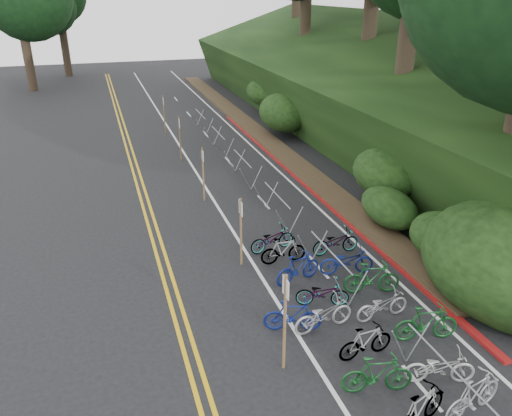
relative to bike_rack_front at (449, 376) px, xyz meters
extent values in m
plane|color=black|center=(-3.27, 2.62, -0.84)|extent=(120.00, 120.00, 0.00)
cube|color=gold|center=(-5.42, 12.62, -0.84)|extent=(0.12, 80.00, 0.01)
cube|color=gold|center=(-5.12, 12.62, -0.84)|extent=(0.12, 80.00, 0.01)
cube|color=silver|center=(-2.27, 12.62, -0.84)|extent=(0.12, 80.00, 0.01)
cube|color=silver|center=(1.93, 12.62, -0.84)|extent=(0.12, 80.00, 0.01)
cube|color=silver|center=(-0.17, 0.62, -0.84)|extent=(0.10, 1.60, 0.01)
cube|color=silver|center=(-0.17, 6.62, -0.84)|extent=(0.10, 1.60, 0.01)
cube|color=silver|center=(-0.17, 12.62, -0.84)|extent=(0.10, 1.60, 0.01)
cube|color=silver|center=(-0.17, 18.62, -0.84)|extent=(0.10, 1.60, 0.01)
cube|color=silver|center=(-0.17, 24.62, -0.84)|extent=(0.10, 1.60, 0.01)
cube|color=silver|center=(-0.17, 30.62, -0.84)|extent=(0.10, 1.60, 0.01)
cube|color=silver|center=(-0.17, 36.62, -0.84)|extent=(0.10, 1.60, 0.01)
cube|color=maroon|center=(2.43, 14.62, -0.79)|extent=(0.25, 28.00, 0.10)
cube|color=black|center=(10.23, 24.62, 1.96)|extent=(12.32, 44.00, 9.11)
cube|color=#382819|center=(3.13, 24.62, -0.76)|extent=(1.40, 44.00, 0.16)
ellipsoid|color=#284C19|center=(3.93, 5.62, 0.20)|extent=(2.00, 2.80, 1.60)
ellipsoid|color=#284C19|center=(4.73, 10.62, 0.71)|extent=(2.60, 3.64, 2.08)
ellipsoid|color=#284C19|center=(5.93, 16.62, 1.15)|extent=(2.20, 3.08, 1.76)
ellipsoid|color=#284C19|center=(4.53, 22.62, 0.72)|extent=(3.00, 4.20, 2.40)
ellipsoid|color=#284C19|center=(5.23, 28.62, 0.88)|extent=(2.40, 3.36, 1.92)
ellipsoid|color=#284C19|center=(6.53, 32.62, 1.57)|extent=(2.80, 3.92, 2.24)
ellipsoid|color=#284C19|center=(3.73, 8.62, 0.06)|extent=(1.80, 2.52, 1.44)
ellipsoid|color=#284C19|center=(6.73, 20.62, 1.76)|extent=(3.20, 4.48, 2.56)
cylinder|color=#2D2319|center=(7.73, 14.62, 5.23)|extent=(0.88, 0.88, 7.14)
cylinder|color=#2D2319|center=(10.23, 22.62, 6.40)|extent=(0.93, 0.93, 8.09)
cylinder|color=#2D2319|center=(9.23, 30.62, 5.29)|extent=(0.86, 0.86, 6.66)
cylinder|color=#2D2319|center=(11.73, 38.62, 6.47)|extent=(0.91, 0.91, 7.61)
cylinder|color=#2D2319|center=(-12.27, 44.62, 2.25)|extent=(0.83, 0.83, 6.19)
cylinder|color=#2D2319|center=(-9.27, 52.62, 2.01)|extent=(0.80, 0.80, 5.71)
cylinder|color=gray|center=(0.00, 0.00, 0.27)|extent=(0.05, 3.27, 0.05)
cylinder|color=gray|center=(-0.28, 1.53, -0.29)|extent=(0.56, 0.04, 1.10)
cylinder|color=gray|center=(0.28, 1.53, -0.29)|extent=(0.56, 0.04, 1.10)
cylinder|color=gray|center=(-0.27, 5.62, 0.31)|extent=(0.05, 3.00, 0.05)
cylinder|color=gray|center=(-0.55, 4.22, -0.27)|extent=(0.58, 0.04, 1.13)
cylinder|color=gray|center=(0.01, 4.22, -0.27)|extent=(0.58, 0.04, 1.13)
cylinder|color=gray|center=(-0.55, 7.02, -0.27)|extent=(0.58, 0.04, 1.13)
cylinder|color=gray|center=(0.01, 7.02, -0.27)|extent=(0.58, 0.04, 1.13)
cylinder|color=gray|center=(-0.27, 10.62, 0.31)|extent=(0.05, 3.00, 0.05)
cylinder|color=gray|center=(-0.55, 9.22, -0.27)|extent=(0.58, 0.04, 1.13)
cylinder|color=gray|center=(0.01, 9.22, -0.27)|extent=(0.58, 0.04, 1.13)
cylinder|color=gray|center=(-0.55, 12.02, -0.27)|extent=(0.58, 0.04, 1.13)
cylinder|color=gray|center=(0.01, 12.02, -0.27)|extent=(0.58, 0.04, 1.13)
cylinder|color=gray|center=(-0.27, 15.62, 0.31)|extent=(0.05, 3.00, 0.05)
cylinder|color=gray|center=(-0.55, 14.22, -0.27)|extent=(0.58, 0.04, 1.13)
cylinder|color=gray|center=(0.01, 14.22, -0.27)|extent=(0.58, 0.04, 1.13)
cylinder|color=gray|center=(-0.55, 17.02, -0.27)|extent=(0.58, 0.04, 1.13)
cylinder|color=gray|center=(0.01, 17.02, -0.27)|extent=(0.58, 0.04, 1.13)
cylinder|color=gray|center=(-0.27, 20.62, 0.31)|extent=(0.05, 3.00, 0.05)
cylinder|color=gray|center=(-0.55, 19.22, -0.27)|extent=(0.58, 0.04, 1.13)
cylinder|color=gray|center=(0.01, 19.22, -0.27)|extent=(0.58, 0.04, 1.13)
cylinder|color=gray|center=(-0.55, 22.02, -0.27)|extent=(0.58, 0.04, 1.13)
cylinder|color=gray|center=(0.01, 22.02, -0.27)|extent=(0.58, 0.04, 1.13)
cylinder|color=gray|center=(-0.27, 25.62, 0.31)|extent=(0.05, 3.00, 0.05)
cylinder|color=gray|center=(-0.55, 24.22, -0.27)|extent=(0.58, 0.04, 1.13)
cylinder|color=gray|center=(0.01, 24.22, -0.27)|extent=(0.58, 0.04, 1.13)
cylinder|color=gray|center=(-0.55, 27.02, -0.27)|extent=(0.58, 0.04, 1.13)
cylinder|color=gray|center=(0.01, 27.02, -0.27)|extent=(0.58, 0.04, 1.13)
cylinder|color=brown|center=(-3.10, 2.30, 0.53)|extent=(0.08, 0.08, 2.75)
cube|color=silver|center=(-3.10, 2.30, 1.56)|extent=(0.02, 0.40, 0.50)
cylinder|color=brown|center=(-2.67, 7.62, 0.41)|extent=(0.08, 0.08, 2.50)
cube|color=silver|center=(-2.67, 7.62, 1.31)|extent=(0.02, 0.40, 0.50)
cylinder|color=brown|center=(-2.67, 13.62, 0.41)|extent=(0.08, 0.08, 2.50)
cube|color=silver|center=(-2.67, 13.62, 1.31)|extent=(0.02, 0.40, 0.50)
cylinder|color=brown|center=(-2.67, 19.62, 0.41)|extent=(0.08, 0.08, 2.50)
cube|color=silver|center=(-2.67, 19.62, 1.31)|extent=(0.02, 0.40, 0.50)
cylinder|color=brown|center=(-2.67, 25.62, 0.41)|extent=(0.08, 0.08, 2.50)
cube|color=silver|center=(-2.67, 25.62, 1.31)|extent=(0.02, 0.40, 0.50)
imported|color=navy|center=(-2.33, 3.64, -0.35)|extent=(0.96, 1.71, 0.99)
imported|color=slate|center=(-0.99, -0.40, -0.31)|extent=(1.09, 1.85, 1.07)
imported|color=#9E9EA3|center=(0.39, -0.42, -0.30)|extent=(0.89, 1.87, 1.08)
imported|color=#144C1E|center=(-1.30, 0.85, -0.32)|extent=(0.86, 1.81, 1.05)
imported|color=beige|center=(0.33, 0.67, -0.39)|extent=(1.09, 1.82, 0.90)
imported|color=slate|center=(-0.93, 2.04, -0.37)|extent=(0.56, 1.60, 0.95)
imported|color=#144C1E|center=(0.97, 2.15, -0.30)|extent=(0.84, 1.87, 1.09)
imported|color=#9E9EA3|center=(-1.48, 3.44, -0.36)|extent=(0.87, 1.91, 0.97)
imported|color=#9E9EA3|center=(0.37, 3.39, -0.39)|extent=(0.70, 1.74, 0.89)
imported|color=slate|center=(-1.02, 4.51, -0.42)|extent=(1.07, 1.71, 0.85)
imported|color=#144C1E|center=(0.74, 4.66, -0.30)|extent=(0.93, 1.86, 1.08)
imported|color=navy|center=(-1.23, 5.95, -0.32)|extent=(0.92, 1.79, 1.04)
imported|color=navy|center=(0.53, 5.94, -0.36)|extent=(0.97, 1.93, 0.97)
imported|color=slate|center=(-1.24, 7.27, -0.35)|extent=(0.53, 1.66, 0.99)
imported|color=slate|center=(0.80, 7.34, -0.37)|extent=(0.63, 1.78, 0.93)
imported|color=slate|center=(-1.31, 8.26, -0.38)|extent=(0.90, 1.83, 0.92)
camera|label=1|loc=(-6.82, -6.99, 8.03)|focal=35.00mm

